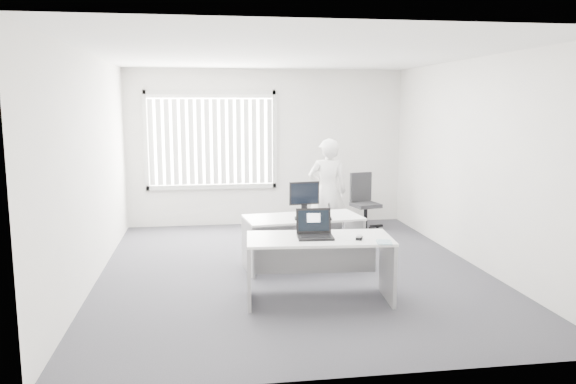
{
  "coord_description": "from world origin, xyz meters",
  "views": [
    {
      "loc": [
        -1.14,
        -7.12,
        2.19
      ],
      "look_at": [
        -0.04,
        0.15,
        1.03
      ],
      "focal_mm": 35.0,
      "sensor_mm": 36.0,
      "label": 1
    }
  ],
  "objects": [
    {
      "name": "desk_far",
      "position": [
        0.15,
        0.1,
        0.5
      ],
      "size": [
        1.62,
        0.91,
        0.7
      ],
      "rotation": [
        0.0,
        0.0,
        0.13
      ],
      "color": "white",
      "rests_on": "ground"
    },
    {
      "name": "office_chair",
      "position": [
        1.65,
        2.3,
        0.31
      ],
      "size": [
        0.67,
        0.67,
        0.98
      ],
      "rotation": [
        0.0,
        0.0,
        0.23
      ],
      "color": "black",
      "rests_on": "ground"
    },
    {
      "name": "wall_right",
      "position": [
        2.5,
        0.0,
        1.4
      ],
      "size": [
        0.02,
        6.0,
        2.8
      ],
      "primitive_type": "cube",
      "color": "silver",
      "rests_on": "ground"
    },
    {
      "name": "ground",
      "position": [
        0.0,
        0.0,
        0.0
      ],
      "size": [
        6.0,
        6.0,
        0.0
      ],
      "primitive_type": "plane",
      "color": "#4C4B53",
      "rests_on": "ground"
    },
    {
      "name": "mouse",
      "position": [
        0.51,
        -1.36,
        0.75
      ],
      "size": [
        0.1,
        0.13,
        0.05
      ],
      "primitive_type": null,
      "rotation": [
        0.0,
        0.0,
        -0.39
      ],
      "color": "#B8B8BA",
      "rests_on": "paper_sheet"
    },
    {
      "name": "wall_front",
      "position": [
        0.0,
        -3.0,
        1.4
      ],
      "size": [
        5.0,
        0.02,
        2.8
      ],
      "primitive_type": "cube",
      "color": "silver",
      "rests_on": "ground"
    },
    {
      "name": "keyboard",
      "position": [
        0.25,
        -0.09,
        0.71
      ],
      "size": [
        0.49,
        0.22,
        0.02
      ],
      "primitive_type": "cube",
      "rotation": [
        0.0,
        0.0,
        -0.13
      ],
      "color": "black",
      "rests_on": "desk_far"
    },
    {
      "name": "window",
      "position": [
        -1.0,
        2.96,
        1.55
      ],
      "size": [
        2.32,
        0.06,
        1.76
      ],
      "primitive_type": "cube",
      "color": "beige",
      "rests_on": "wall_back"
    },
    {
      "name": "desk_near",
      "position": [
        0.11,
        -1.19,
        0.52
      ],
      "size": [
        1.65,
        0.88,
        0.73
      ],
      "rotation": [
        0.0,
        0.0,
        -0.08
      ],
      "color": "white",
      "rests_on": "ground"
    },
    {
      "name": "monitor",
      "position": [
        0.22,
        0.39,
        0.91
      ],
      "size": [
        0.44,
        0.18,
        0.43
      ],
      "primitive_type": null,
      "rotation": [
        0.0,
        0.0,
        0.12
      ],
      "color": "black",
      "rests_on": "desk_far"
    },
    {
      "name": "booklet",
      "position": [
        0.74,
        -1.54,
        0.73
      ],
      "size": [
        0.19,
        0.24,
        0.01
      ],
      "primitive_type": "cube",
      "rotation": [
        0.0,
        0.0,
        -0.19
      ],
      "color": "white",
      "rests_on": "desk_near"
    },
    {
      "name": "person",
      "position": [
        0.77,
        1.37,
        0.83
      ],
      "size": [
        0.65,
        0.47,
        1.66
      ],
      "primitive_type": "imported",
      "rotation": [
        0.0,
        0.0,
        3.03
      ],
      "color": "silver",
      "rests_on": "ground"
    },
    {
      "name": "ceiling",
      "position": [
        0.0,
        0.0,
        2.8
      ],
      "size": [
        5.0,
        6.0,
        0.02
      ],
      "primitive_type": "cube",
      "color": "white",
      "rests_on": "wall_back"
    },
    {
      "name": "wall_left",
      "position": [
        -2.5,
        0.0,
        1.4
      ],
      "size": [
        0.02,
        6.0,
        2.8
      ],
      "primitive_type": "cube",
      "color": "silver",
      "rests_on": "ground"
    },
    {
      "name": "wall_back",
      "position": [
        0.0,
        3.0,
        1.4
      ],
      "size": [
        5.0,
        0.02,
        2.8
      ],
      "primitive_type": "cube",
      "color": "silver",
      "rests_on": "ground"
    },
    {
      "name": "blinds",
      "position": [
        -1.0,
        2.9,
        1.52
      ],
      "size": [
        2.2,
        0.1,
        1.5
      ],
      "primitive_type": null,
      "color": "white",
      "rests_on": "wall_back"
    },
    {
      "name": "paper_sheet",
      "position": [
        0.48,
        -1.26,
        0.73
      ],
      "size": [
        0.36,
        0.29,
        0.0
      ],
      "primitive_type": "cube",
      "rotation": [
        0.0,
        0.0,
        0.28
      ],
      "color": "silver",
      "rests_on": "desk_near"
    },
    {
      "name": "laptop",
      "position": [
        0.05,
        -1.23,
        0.88
      ],
      "size": [
        0.42,
        0.38,
        0.3
      ],
      "primitive_type": null,
      "rotation": [
        0.0,
        0.0,
        -0.07
      ],
      "color": "black",
      "rests_on": "desk_near"
    }
  ]
}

